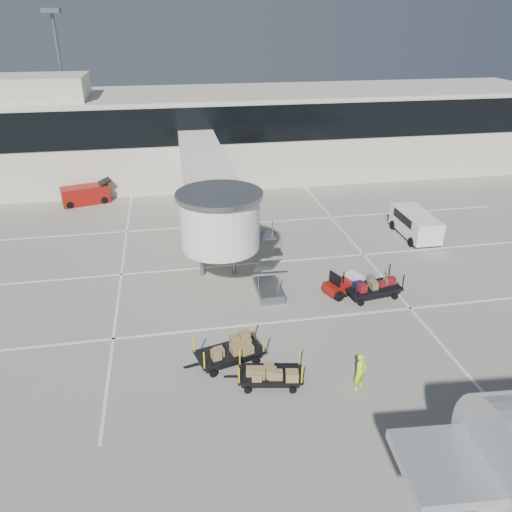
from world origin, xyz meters
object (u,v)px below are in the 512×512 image
object	(u,v)px
baggage_tug	(344,285)
suitcase_cart	(373,288)
belt_loader	(86,195)
box_cart_near	(269,374)
box_cart_far	(227,352)
ground_worker	(360,372)
minivan	(415,222)

from	to	relation	value
baggage_tug	suitcase_cart	world-z (taller)	suitcase_cart
belt_loader	box_cart_near	bearing A→B (deg)	-82.94
box_cart_far	ground_worker	size ratio (longest dim) A/B	2.17
suitcase_cart	ground_worker	xyz separation A→B (m)	(-3.61, -7.33, 0.33)
baggage_tug	box_cart_near	distance (m)	9.18
ground_worker	minivan	xyz separation A→B (m)	(9.93, 15.04, 0.21)
box_cart_far	minivan	world-z (taller)	minivan
box_cart_near	belt_loader	world-z (taller)	belt_loader
baggage_tug	box_cart_far	xyz separation A→B (m)	(-7.54, -5.26, 0.08)
box_cart_near	minivan	distance (m)	19.65
minivan	belt_loader	world-z (taller)	belt_loader
box_cart_far	suitcase_cart	bearing A→B (deg)	12.03
ground_worker	belt_loader	xyz separation A→B (m)	(-14.52, 26.69, -0.12)
minivan	belt_loader	xyz separation A→B (m)	(-24.45, 11.66, -0.33)
ground_worker	minivan	world-z (taller)	minivan
baggage_tug	box_cart_near	bearing A→B (deg)	-149.99
baggage_tug	suitcase_cart	xyz separation A→B (m)	(1.51, -0.69, 0.01)
suitcase_cart	box_cart_near	distance (m)	9.75
ground_worker	minivan	size ratio (longest dim) A/B	0.36
baggage_tug	ground_worker	xyz separation A→B (m)	(-2.09, -8.02, 0.35)
baggage_tug	box_cart_far	size ratio (longest dim) A/B	0.64
ground_worker	suitcase_cart	bearing A→B (deg)	34.16
box_cart_near	suitcase_cart	bearing A→B (deg)	50.74
box_cart_near	box_cart_far	distance (m)	2.41
suitcase_cart	box_cart_far	xyz separation A→B (m)	(-9.05, -4.57, 0.06)
minivan	ground_worker	bearing A→B (deg)	-122.48
baggage_tug	ground_worker	world-z (taller)	ground_worker
box_cart_near	ground_worker	world-z (taller)	ground_worker
suitcase_cart	minivan	distance (m)	9.98
baggage_tug	belt_loader	distance (m)	25.00
ground_worker	belt_loader	size ratio (longest dim) A/B	0.40
baggage_tug	suitcase_cart	bearing A→B (deg)	-44.53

